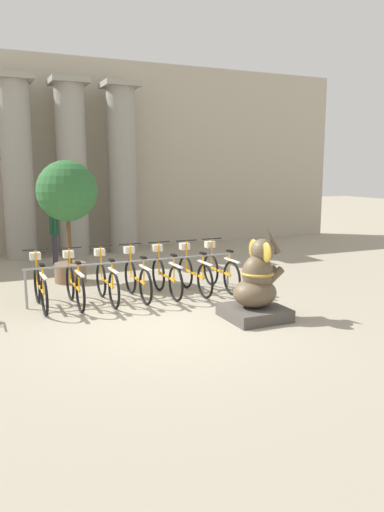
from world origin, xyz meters
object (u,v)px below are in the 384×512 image
Objects in this scene: elephant_statue at (257,288)px; person_pedestrian at (54,228)px; bicycle_2 at (107,281)px; potted_tree at (67,198)px; bicycle_0 at (40,287)px; bicycle_3 at (137,278)px; bicycle_6 at (220,270)px; bicycle_4 at (166,275)px; bicycle_1 at (75,284)px; bicycle_5 at (194,273)px.

person_pedestrian is (-2.40, 6.56, 0.45)m from elephant_statue.
bicycle_2 is 2.61m from potted_tree.
potted_tree reaches higher than bicycle_0.
bicycle_2 is at bearing -81.38° from potted_tree.
bicycle_3 is 1.88m from bicycle_6.
bicycle_4 is 1.02× the size of person_pedestrian.
bicycle_3 is (1.26, 0.01, 0.00)m from bicycle_1.
bicycle_3 is 1.00× the size of bicycle_5.
person_pedestrian is (0.34, 4.43, 0.58)m from bicycle_1.
bicycle_1 is 1.00× the size of bicycle_2.
person_pedestrian is (-0.92, 4.42, 0.58)m from bicycle_3.
bicycle_5 is (0.63, -0.03, 0.00)m from bicycle_4.
bicycle_0 and bicycle_1 have the same top height.
bicycle_1 is at bearing -94.38° from person_pedestrian.
bicycle_2 and bicycle_3 have the same top height.
elephant_statue is (-0.40, -2.14, 0.13)m from bicycle_6.
bicycle_5 is 2.14m from elephant_statue.
bicycle_1 is at bearing -179.61° from bicycle_4.
elephant_statue is at bearing -55.35° from bicycle_3.
person_pedestrian reaches higher than bicycle_6.
elephant_statue is (3.37, -2.19, 0.13)m from bicycle_0.
bicycle_6 is at bearing 79.45° from elephant_statue.
person_pedestrian reaches higher than bicycle_2.
bicycle_0 is 1.02× the size of person_pedestrian.
bicycle_1 is 2.51m from bicycle_5.
bicycle_3 is 4.55m from person_pedestrian.
bicycle_2 is 4.48m from person_pedestrian.
bicycle_4 is (1.26, 0.01, 0.00)m from bicycle_2.
bicycle_2 is 1.00× the size of bicycle_4.
bicycle_2 and bicycle_6 have the same top height.
potted_tree is (-0.03, -2.34, 0.95)m from person_pedestrian.
bicycle_5 is (2.51, -0.01, 0.00)m from bicycle_1.
bicycle_5 is 1.02× the size of person_pedestrian.
bicycle_3 is (1.88, -0.04, 0.00)m from bicycle_0.
elephant_statue is at bearing -45.30° from bicycle_2.
bicycle_6 is (0.63, 0.02, 0.00)m from bicycle_5.
bicycle_5 is 1.04× the size of elephant_statue.
person_pedestrian is at bearing 89.29° from potted_tree.
bicycle_1 is 4.48m from person_pedestrian.
bicycle_5 is at bearing -0.32° from bicycle_1.
elephant_statue is (0.23, -2.12, 0.13)m from bicycle_5.
bicycle_4 is at bearing 177.57° from bicycle_5.
person_pedestrian is at bearing 85.62° from bicycle_1.
bicycle_2 is 1.00× the size of bicycle_3.
bicycle_0 and bicycle_4 have the same top height.
potted_tree is at bearing 143.62° from bicycle_6.
bicycle_2 and bicycle_5 have the same top height.
bicycle_1 is 3.14m from bicycle_6.
person_pedestrian is at bearing 93.72° from bicycle_2.
bicycle_0 and bicycle_5 have the same top height.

